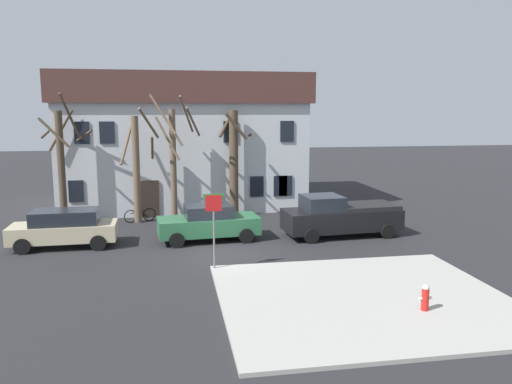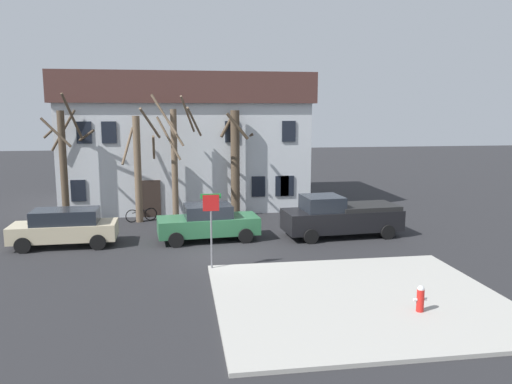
% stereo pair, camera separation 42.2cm
% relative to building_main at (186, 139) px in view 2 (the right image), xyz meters
% --- Properties ---
extents(ground_plane, '(120.00, 120.00, 0.00)m').
position_rel_building_main_xyz_m(ground_plane, '(1.17, -12.56, -4.14)').
color(ground_plane, '#262628').
extents(sidewalk_slab, '(9.14, 8.05, 0.12)m').
position_rel_building_main_xyz_m(sidewalk_slab, '(5.08, -18.49, -4.08)').
color(sidewalk_slab, '#A8A59E').
rests_on(sidewalk_slab, ground_plane).
extents(building_main, '(14.94, 9.26, 8.16)m').
position_rel_building_main_xyz_m(building_main, '(0.00, 0.00, 0.00)').
color(building_main, silver).
rests_on(building_main, ground_plane).
extents(tree_bare_near, '(2.85, 2.71, 6.87)m').
position_rel_building_main_xyz_m(tree_bare_near, '(-6.51, -5.22, -0.72)').
color(tree_bare_near, '#4C3D2D').
rests_on(tree_bare_near, ground_plane).
extents(tree_bare_mid, '(2.11, 2.21, 6.14)m').
position_rel_building_main_xyz_m(tree_bare_mid, '(-2.64, -5.66, -1.08)').
color(tree_bare_mid, brown).
rests_on(tree_bare_mid, ground_plane).
extents(tree_bare_far, '(2.73, 2.31, 6.84)m').
position_rel_building_main_xyz_m(tree_bare_far, '(-0.70, -5.58, -0.60)').
color(tree_bare_far, brown).
rests_on(tree_bare_far, ground_plane).
extents(tree_bare_end, '(2.04, 1.95, 6.26)m').
position_rel_building_main_xyz_m(tree_bare_end, '(2.65, -4.90, -0.94)').
color(tree_bare_end, '#4C3D2D').
rests_on(tree_bare_end, ground_plane).
extents(car_beige_wagon, '(4.54, 2.04, 1.67)m').
position_rel_building_main_xyz_m(car_beige_wagon, '(-5.58, -10.26, -3.27)').
color(car_beige_wagon, '#C6B793').
rests_on(car_beige_wagon, ground_plane).
extents(car_green_sedan, '(4.77, 2.39, 1.68)m').
position_rel_building_main_xyz_m(car_green_sedan, '(0.78, -10.17, -3.30)').
color(car_green_sedan, '#2D6B42').
rests_on(car_green_sedan, ground_plane).
extents(pickup_truck_black, '(5.71, 2.59, 2.00)m').
position_rel_building_main_xyz_m(pickup_truck_black, '(7.11, -10.36, -3.17)').
color(pickup_truck_black, black).
rests_on(pickup_truck_black, ground_plane).
extents(fire_hydrant, '(0.42, 0.22, 0.79)m').
position_rel_building_main_xyz_m(fire_hydrant, '(6.43, -19.85, -3.61)').
color(fire_hydrant, red).
rests_on(fire_hydrant, sidewalk_slab).
extents(street_sign_pole, '(0.76, 0.07, 2.95)m').
position_rel_building_main_xyz_m(street_sign_pole, '(0.64, -14.76, -2.08)').
color(street_sign_pole, slate).
rests_on(street_sign_pole, ground_plane).
extents(bicycle_leaning, '(1.66, 0.64, 1.03)m').
position_rel_building_main_xyz_m(bicycle_leaning, '(-2.59, -5.59, -3.77)').
color(bicycle_leaning, black).
rests_on(bicycle_leaning, ground_plane).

